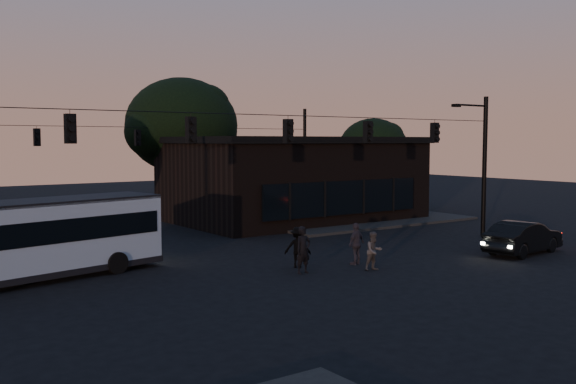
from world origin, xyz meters
TOP-DOWN VIEW (x-y plane):
  - ground at (0.00, 0.00)m, footprint 120.00×120.00m
  - sidewalk_far_right at (12.00, 14.00)m, footprint 14.00×10.00m
  - building at (9.00, 15.97)m, footprint 15.40×10.41m
  - tree_behind at (4.00, 22.00)m, footprint 7.60×7.60m
  - tree_right at (18.00, 18.00)m, footprint 5.20×5.20m
  - signal_rig_near at (0.00, 4.00)m, footprint 26.24×0.30m
  - signal_rig_far at (0.00, 20.00)m, footprint 26.24×0.30m
  - bus at (-10.03, 6.50)m, footprint 10.81×4.51m
  - car at (9.95, -0.54)m, footprint 4.70×2.06m
  - pedestrian_a at (-0.83, 1.83)m, footprint 0.68×0.46m
  - pedestrian_b at (1.84, 0.69)m, footprint 0.82×0.68m
  - pedestrian_c at (2.07, 2.01)m, footprint 1.10×0.68m
  - pedestrian_d at (-0.29, 2.92)m, footprint 1.22×1.14m

SIDE VIEW (x-z plane):
  - ground at x=0.00m, z-range 0.00..0.00m
  - sidewalk_far_right at x=12.00m, z-range 0.00..0.15m
  - car at x=9.95m, z-range 0.00..1.50m
  - pedestrian_b at x=1.84m, z-range 0.00..1.55m
  - pedestrian_d at x=-0.29m, z-range 0.00..1.66m
  - pedestrian_c at x=2.07m, z-range 0.00..1.74m
  - pedestrian_a at x=-0.83m, z-range 0.00..1.84m
  - bus at x=-10.03m, z-range 0.18..3.15m
  - building at x=9.00m, z-range 0.01..5.41m
  - signal_rig_far at x=0.00m, z-range 0.45..7.95m
  - signal_rig_near at x=0.00m, z-range 0.70..8.20m
  - tree_right at x=18.00m, z-range 1.20..8.06m
  - tree_behind at x=4.00m, z-range 1.48..10.91m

